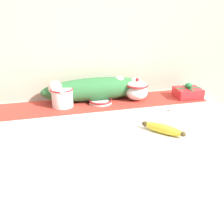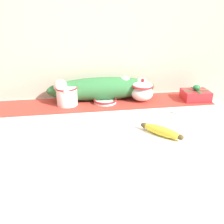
{
  "view_description": "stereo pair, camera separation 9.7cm",
  "coord_description": "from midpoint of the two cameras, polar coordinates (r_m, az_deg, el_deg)",
  "views": [
    {
      "loc": [
        -0.25,
        -1.0,
        1.36
      ],
      "look_at": [
        0.01,
        -0.03,
        0.95
      ],
      "focal_mm": 40.0,
      "sensor_mm": 36.0,
      "label": 1
    },
    {
      "loc": [
        -0.16,
        -1.02,
        1.36
      ],
      "look_at": [
        0.01,
        -0.03,
        0.95
      ],
      "focal_mm": 40.0,
      "sensor_mm": 36.0,
      "label": 2
    }
  ],
  "objects": [
    {
      "name": "cream_pitcher",
      "position": [
        1.3,
        -8.18,
        3.77
      ],
      "size": [
        0.11,
        0.13,
        0.1
      ],
      "color": "white",
      "rests_on": "countertop"
    },
    {
      "name": "table_runner",
      "position": [
        1.33,
        0.11,
        2.05
      ],
      "size": [
        1.16,
        0.23,
        0.0
      ],
      "primitive_type": "cube",
      "color": "#B23328",
      "rests_on": "countertop"
    },
    {
      "name": "poinsettia_garland",
      "position": [
        1.36,
        -0.17,
        5.44
      ],
      "size": [
        0.59,
        0.14,
        0.13
      ],
      "color": "#2D6B38",
      "rests_on": "countertop"
    },
    {
      "name": "banana",
      "position": [
        1.01,
        13.9,
        -4.26
      ],
      "size": [
        0.14,
        0.16,
        0.04
      ],
      "rotation": [
        0.0,
        0.0,
        -0.86
      ],
      "color": "yellow",
      "rests_on": "countertop"
    },
    {
      "name": "gift_box",
      "position": [
        1.46,
        20.39,
        3.7
      ],
      "size": [
        0.15,
        0.13,
        0.08
      ],
      "rotation": [
        0.0,
        0.0,
        -0.07
      ],
      "color": "red",
      "rests_on": "countertop"
    },
    {
      "name": "small_dish",
      "position": [
        1.32,
        0.49,
        2.53
      ],
      "size": [
        0.12,
        0.12,
        0.02
      ],
      "color": "white",
      "rests_on": "countertop"
    },
    {
      "name": "sugar_bowl",
      "position": [
        1.36,
        8.96,
        4.77
      ],
      "size": [
        0.12,
        0.12,
        0.12
      ],
      "color": "white",
      "rests_on": "countertop"
    },
    {
      "name": "back_wall",
      "position": [
        1.4,
        -0.89,
        15.63
      ],
      "size": [
        2.06,
        0.04,
        2.4
      ],
      "primitive_type": "cube",
      "color": "#B7AD99",
      "rests_on": "ground_plane"
    },
    {
      "name": "spoon",
      "position": [
        1.25,
        15.62,
        -0.03
      ],
      "size": [
        0.18,
        0.07,
        0.01
      ],
      "rotation": [
        0.0,
        0.0,
        -0.33
      ],
      "color": "#B7B7BC",
      "rests_on": "countertop"
    },
    {
      "name": "countertop",
      "position": [
        1.38,
        1.66,
        -19.17
      ],
      "size": [
        1.26,
        0.69,
        0.9
      ],
      "primitive_type": "cube",
      "color": "silver",
      "rests_on": "ground_plane"
    }
  ]
}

